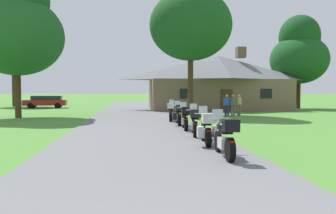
{
  "coord_description": "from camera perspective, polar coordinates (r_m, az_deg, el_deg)",
  "views": [
    {
      "loc": [
        -0.44,
        -2.18,
        1.9
      ],
      "look_at": [
        1.72,
        16.86,
        1.0
      ],
      "focal_mm": 35.78,
      "sensor_mm": 36.0,
      "label": 1
    }
  ],
  "objects": [
    {
      "name": "bystander_olive_shirt_beside_signpost",
      "position": [
        26.05,
        11.04,
        0.5
      ],
      "size": [
        0.54,
        0.3,
        1.67
      ],
      "rotation": [
        0.0,
        0.0,
        2.9
      ],
      "color": "#75664C",
      "rests_on": "ground"
    },
    {
      "name": "stone_lodge",
      "position": [
        34.87,
        8.4,
        4.25
      ],
      "size": [
        14.52,
        7.15,
        6.47
      ],
      "color": "brown",
      "rests_on": "ground"
    },
    {
      "name": "tree_left_near",
      "position": [
        26.74,
        -24.41,
        12.62
      ],
      "size": [
        6.6,
        6.6,
        10.95
      ],
      "color": "#422D19",
      "rests_on": "ground"
    },
    {
      "name": "tree_left_far",
      "position": [
        46.71,
        -24.91,
        9.53
      ],
      "size": [
        6.02,
        6.02,
        11.63
      ],
      "color": "#422D19",
      "rests_on": "ground"
    },
    {
      "name": "bystander_blue_shirt_by_tree",
      "position": [
        25.76,
        9.98,
        0.48
      ],
      "size": [
        0.49,
        0.37,
        1.67
      ],
      "rotation": [
        0.0,
        0.0,
        5.76
      ],
      "color": "navy",
      "rests_on": "ground"
    },
    {
      "name": "ground_plane",
      "position": [
        22.26,
        -5.32,
        -2.23
      ],
      "size": [
        500.0,
        500.0,
        0.0
      ],
      "primitive_type": "plane",
      "color": "#4C8433"
    },
    {
      "name": "motorcycle_green_fourth_in_row",
      "position": [
        16.13,
        2.88,
        -1.88
      ],
      "size": [
        0.66,
        2.08,
        1.3
      ],
      "rotation": [
        0.0,
        0.0,
        -0.07
      ],
      "color": "black",
      "rests_on": "asphalt_driveway"
    },
    {
      "name": "motorcycle_orange_third_in_row",
      "position": [
        14.01,
        4.54,
        -2.58
      ],
      "size": [
        0.75,
        2.08,
        1.3
      ],
      "rotation": [
        0.0,
        0.0,
        -0.14
      ],
      "color": "black",
      "rests_on": "asphalt_driveway"
    },
    {
      "name": "tree_right_of_lodge",
      "position": [
        39.56,
        21.44,
        8.59
      ],
      "size": [
        6.21,
        6.21,
        10.17
      ],
      "color": "#422D19",
      "rests_on": "ground"
    },
    {
      "name": "motorcycle_yellow_second_in_row",
      "position": [
        11.58,
        6.58,
        -3.74
      ],
      "size": [
        0.84,
        2.08,
        1.3
      ],
      "rotation": [
        0.0,
        0.0,
        -0.1
      ],
      "color": "black",
      "rests_on": "asphalt_driveway"
    },
    {
      "name": "tree_by_lodge_front",
      "position": [
        27.62,
        3.88,
        15.27
      ],
      "size": [
        6.57,
        6.57,
        12.24
      ],
      "color": "#422D19",
      "rests_on": "ground"
    },
    {
      "name": "motorcycle_green_farthest_in_row",
      "position": [
        20.83,
        0.53,
        -0.85
      ],
      "size": [
        0.79,
        2.07,
        1.3
      ],
      "rotation": [
        0.0,
        0.0,
        -0.16
      ],
      "color": "black",
      "rests_on": "asphalt_driveway"
    },
    {
      "name": "parked_red_suv_far_left",
      "position": [
        40.35,
        -20.1,
        0.92
      ],
      "size": [
        4.72,
        2.17,
        1.4
      ],
      "rotation": [
        0.0,
        0.0,
        1.64
      ],
      "color": "maroon",
      "rests_on": "ground"
    },
    {
      "name": "asphalt_driveway",
      "position": [
        20.27,
        -5.21,
        -2.62
      ],
      "size": [
        6.4,
        80.0,
        0.06
      ],
      "primitive_type": "cube",
      "color": "slate",
      "rests_on": "ground"
    },
    {
      "name": "motorcycle_black_nearest_to_camera",
      "position": [
        9.44,
        9.69,
        -5.16
      ],
      "size": [
        0.66,
        2.08,
        1.3
      ],
      "rotation": [
        0.0,
        0.0,
        -0.05
      ],
      "color": "black",
      "rests_on": "asphalt_driveway"
    },
    {
      "name": "bystander_tan_shirt_near_lodge",
      "position": [
        26.89,
        11.98,
        0.56
      ],
      "size": [
        0.51,
        0.34,
        1.67
      ],
      "rotation": [
        0.0,
        0.0,
        3.55
      ],
      "color": "#75664C",
      "rests_on": "ground"
    },
    {
      "name": "motorcycle_white_fifth_in_row",
      "position": [
        18.4,
        1.86,
        -1.35
      ],
      "size": [
        0.79,
        2.08,
        1.3
      ],
      "rotation": [
        0.0,
        0.0,
        -0.06
      ],
      "color": "black",
      "rests_on": "asphalt_driveway"
    }
  ]
}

